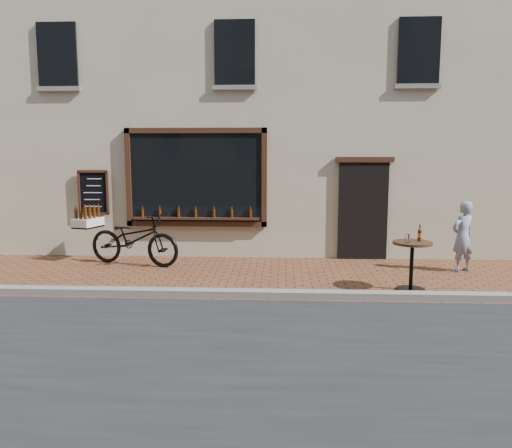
{
  "coord_description": "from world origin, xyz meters",
  "views": [
    {
      "loc": [
        0.07,
        -7.88,
        2.35
      ],
      "look_at": [
        -0.41,
        1.2,
        1.1
      ],
      "focal_mm": 35.0,
      "sensor_mm": 36.0,
      "label": 1
    }
  ],
  "objects": [
    {
      "name": "shop_building",
      "position": [
        0.0,
        6.5,
        5.0
      ],
      "size": [
        28.0,
        6.2,
        10.0
      ],
      "color": "beige",
      "rests_on": "ground"
    },
    {
      "name": "ground",
      "position": [
        0.0,
        0.0,
        0.0
      ],
      "size": [
        90.0,
        90.0,
        0.0
      ],
      "primitive_type": "plane",
      "color": "brown",
      "rests_on": "ground"
    },
    {
      "name": "bistro_table",
      "position": [
        2.34,
        0.77,
        0.62
      ],
      "size": [
        0.68,
        0.68,
        1.16
      ],
      "color": "black",
      "rests_on": "ground"
    },
    {
      "name": "pedestrian",
      "position": [
        3.74,
        2.31,
        0.72
      ],
      "size": [
        0.63,
        0.55,
        1.44
      ],
      "primitive_type": "imported",
      "rotation": [
        0.0,
        0.0,
        3.63
      ],
      "color": "gray",
      "rests_on": "ground"
    },
    {
      "name": "kerb",
      "position": [
        0.0,
        0.2,
        0.06
      ],
      "size": [
        90.0,
        0.25,
        0.12
      ],
      "primitive_type": "cube",
      "color": "slate",
      "rests_on": "ground"
    },
    {
      "name": "cargo_bicycle",
      "position": [
        -3.16,
        2.59,
        0.58
      ],
      "size": [
        2.57,
        1.36,
        1.21
      ],
      "rotation": [
        0.0,
        0.0,
        1.28
      ],
      "color": "black",
      "rests_on": "ground"
    }
  ]
}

